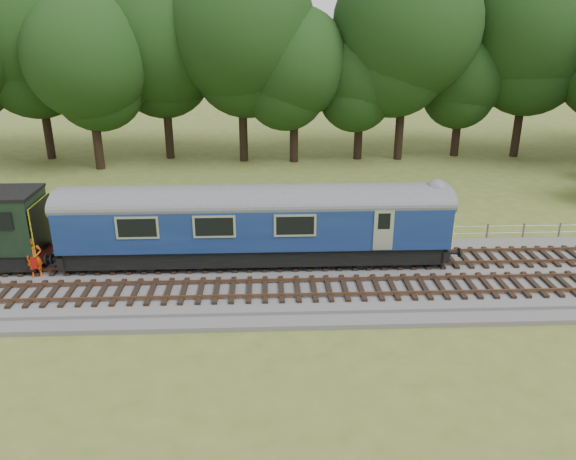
{
  "coord_description": "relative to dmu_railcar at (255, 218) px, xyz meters",
  "views": [
    {
      "loc": [
        -2.0,
        -23.42,
        11.59
      ],
      "look_at": [
        -0.98,
        1.4,
        2.0
      ],
      "focal_mm": 35.0,
      "sensor_mm": 36.0,
      "label": 1
    }
  ],
  "objects": [
    {
      "name": "worker",
      "position": [
        -10.01,
        -1.15,
        -1.31
      ],
      "size": [
        0.79,
        0.63,
        1.9
      ],
      "primitive_type": "imported",
      "rotation": [
        0.0,
        0.0,
        0.29
      ],
      "color": "#E1470B",
      "rests_on": "ballast"
    },
    {
      "name": "ballast",
      "position": [
        2.51,
        -1.4,
        -2.43
      ],
      "size": [
        70.0,
        7.0,
        0.35
      ],
      "primitive_type": "cube",
      "color": "#4C4C4F",
      "rests_on": "ground"
    },
    {
      "name": "track_north",
      "position": [
        2.51,
        -0.0,
        -2.19
      ],
      "size": [
        67.2,
        2.4,
        0.21
      ],
      "color": "black",
      "rests_on": "ballast"
    },
    {
      "name": "track_south",
      "position": [
        2.51,
        -3.0,
        -2.19
      ],
      "size": [
        67.2,
        2.4,
        0.21
      ],
      "color": "black",
      "rests_on": "ballast"
    },
    {
      "name": "dmu_railcar",
      "position": [
        0.0,
        0.0,
        0.0
      ],
      "size": [
        18.05,
        2.86,
        3.88
      ],
      "color": "black",
      "rests_on": "ground"
    },
    {
      "name": "tree_line",
      "position": [
        2.51,
        20.6,
        -2.61
      ],
      "size": [
        70.0,
        8.0,
        18.0
      ],
      "primitive_type": null,
      "color": "black",
      "rests_on": "ground"
    },
    {
      "name": "fence",
      "position": [
        2.51,
        3.1,
        -2.61
      ],
      "size": [
        64.0,
        0.12,
        1.0
      ],
      "primitive_type": null,
      "color": "#6B6054",
      "rests_on": "ground"
    },
    {
      "name": "ground",
      "position": [
        2.51,
        -1.4,
        -2.61
      ],
      "size": [
        120.0,
        120.0,
        0.0
      ],
      "primitive_type": "plane",
      "color": "#4F6224",
      "rests_on": "ground"
    }
  ]
}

